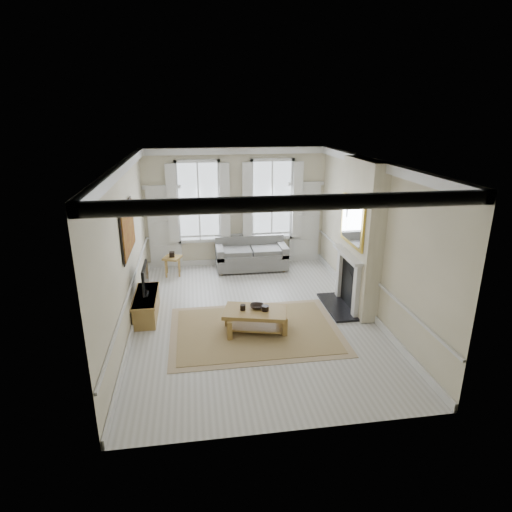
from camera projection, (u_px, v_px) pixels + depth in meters
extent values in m
plane|color=#B7B5AD|center=(254.00, 317.00, 9.49)|extent=(7.20, 7.20, 0.00)
plane|color=white|center=(253.00, 162.00, 8.39)|extent=(7.20, 7.20, 0.00)
plane|color=beige|center=(236.00, 208.00, 12.31)|extent=(5.20, 0.00, 5.20)
plane|color=beige|center=(125.00, 250.00, 8.58)|extent=(0.00, 7.20, 7.20)
plane|color=beige|center=(371.00, 239.00, 9.31)|extent=(0.00, 7.20, 7.20)
cube|color=silver|center=(165.00, 229.00, 12.16)|extent=(0.90, 0.08, 2.30)
cube|color=silver|center=(304.00, 224.00, 12.74)|extent=(0.90, 0.08, 2.30)
cube|color=#9F6F1B|center=(128.00, 229.00, 8.75)|extent=(0.05, 1.66, 1.06)
cube|color=beige|center=(360.00, 237.00, 9.47)|extent=(0.35, 1.70, 3.38)
cube|color=black|center=(337.00, 306.00, 9.95)|extent=(0.55, 1.50, 0.05)
cube|color=silver|center=(356.00, 294.00, 9.29)|extent=(0.10, 0.18, 1.15)
cube|color=silver|center=(339.00, 276.00, 10.32)|extent=(0.10, 0.18, 1.15)
cube|color=silver|center=(347.00, 254.00, 9.56)|extent=(0.20, 1.45, 0.06)
cube|color=black|center=(349.00, 285.00, 9.82)|extent=(0.02, 0.92, 1.00)
cube|color=gold|center=(352.00, 222.00, 9.33)|extent=(0.06, 1.26, 1.06)
cube|color=slate|center=(251.00, 259.00, 12.30)|extent=(2.01, 0.98, 0.46)
cube|color=slate|center=(249.00, 243.00, 12.54)|extent=(2.01, 0.20, 0.44)
cube|color=slate|center=(220.00, 252.00, 12.09)|extent=(0.20, 0.98, 0.30)
cube|color=slate|center=(282.00, 249.00, 12.34)|extent=(0.20, 0.98, 0.30)
cylinder|color=olive|center=(222.00, 274.00, 11.91)|extent=(0.06, 0.06, 0.08)
cylinder|color=olive|center=(279.00, 262.00, 12.85)|extent=(0.06, 0.06, 0.08)
cube|color=olive|center=(172.00, 258.00, 11.79)|extent=(0.56, 0.56, 0.06)
cube|color=olive|center=(166.00, 269.00, 11.69)|extent=(0.05, 0.05, 0.47)
cube|color=olive|center=(179.00, 269.00, 11.74)|extent=(0.05, 0.05, 0.47)
cube|color=olive|center=(167.00, 265.00, 12.00)|extent=(0.05, 0.05, 0.47)
cube|color=olive|center=(179.00, 264.00, 12.05)|extent=(0.05, 0.05, 0.47)
cube|color=#9B8250|center=(255.00, 330.00, 8.90)|extent=(3.50, 2.60, 0.02)
cube|color=olive|center=(255.00, 312.00, 8.76)|extent=(1.42, 1.04, 0.08)
cube|color=olive|center=(231.00, 331.00, 8.51)|extent=(0.10, 0.10, 0.40)
cube|color=olive|center=(283.00, 327.00, 8.66)|extent=(0.10, 0.10, 0.40)
cube|color=olive|center=(228.00, 318.00, 9.01)|extent=(0.10, 0.10, 0.40)
cube|color=olive|center=(278.00, 315.00, 9.17)|extent=(0.10, 0.10, 0.40)
cylinder|color=black|center=(243.00, 307.00, 8.74)|extent=(0.11, 0.11, 0.11)
cylinder|color=black|center=(265.00, 308.00, 8.71)|extent=(0.15, 0.15, 0.11)
imported|color=black|center=(257.00, 306.00, 8.83)|extent=(0.34, 0.34, 0.07)
cube|color=olive|center=(147.00, 305.00, 9.48)|extent=(0.46, 1.44, 0.51)
cube|color=black|center=(147.00, 294.00, 9.39)|extent=(0.08, 0.30, 0.03)
cube|color=black|center=(145.00, 278.00, 9.27)|extent=(0.05, 0.90, 0.55)
cube|color=black|center=(146.00, 277.00, 9.27)|extent=(0.01, 0.83, 0.50)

